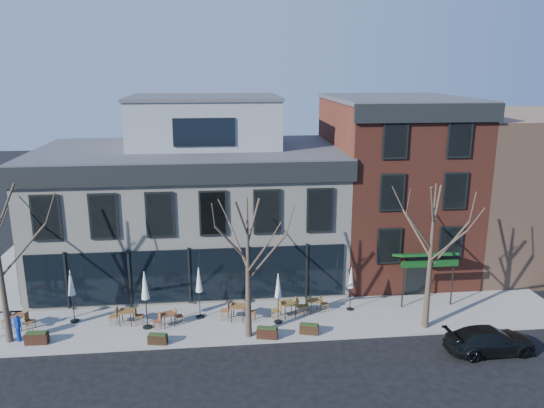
{
  "coord_description": "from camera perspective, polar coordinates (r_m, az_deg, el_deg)",
  "views": [
    {
      "loc": [
        1.65,
        -27.48,
        12.99
      ],
      "look_at": [
        4.78,
        2.0,
        5.28
      ],
      "focal_mm": 35.0,
      "sensor_mm": 36.0,
      "label": 1
    }
  ],
  "objects": [
    {
      "name": "call_box",
      "position": [
        28.8,
        -25.68,
        -11.87
      ],
      "size": [
        0.28,
        0.27,
        1.36
      ],
      "color": "#0C2A9D",
      "rests_on": "sidewalk_front"
    },
    {
      "name": "umbrella_1",
      "position": [
        27.41,
        -13.5,
        -8.83
      ],
      "size": [
        0.49,
        0.49,
        3.04
      ],
      "color": "black",
      "rests_on": "sidewalk_front"
    },
    {
      "name": "cafe_set_0",
      "position": [
        30.17,
        -25.62,
        -11.2
      ],
      "size": [
        1.73,
        0.8,
        0.89
      ],
      "color": "brown",
      "rests_on": "sidewalk_front"
    },
    {
      "name": "planter_1",
      "position": [
        26.64,
        -12.2,
        -13.99
      ],
      "size": [
        0.96,
        0.51,
        0.51
      ],
      "color": "black",
      "rests_on": "sidewalk_front"
    },
    {
      "name": "planter_3",
      "position": [
        27.0,
        4.01,
        -13.24
      ],
      "size": [
        1.0,
        0.62,
        0.52
      ],
      "color": "black",
      "rests_on": "sidewalk_front"
    },
    {
      "name": "corner_building",
      "position": [
        33.62,
        -8.57,
        0.17
      ],
      "size": [
        18.39,
        10.39,
        11.1
      ],
      "color": "beige",
      "rests_on": "ground"
    },
    {
      "name": "bg_building",
      "position": [
        40.51,
        25.91,
        1.71
      ],
      "size": [
        12.0,
        12.0,
        10.0
      ],
      "primitive_type": "cube",
      "color": "#8C664C",
      "rests_on": "ground"
    },
    {
      "name": "cafe_set_3",
      "position": [
        28.17,
        -3.66,
        -11.41
      ],
      "size": [
        1.95,
        0.91,
        1.0
      ],
      "color": "brown",
      "rests_on": "sidewalk_front"
    },
    {
      "name": "umbrella_4",
      "position": [
        29.05,
        8.5,
        -8.08
      ],
      "size": [
        0.39,
        0.39,
        2.46
      ],
      "color": "black",
      "rests_on": "sidewalk_front"
    },
    {
      "name": "tree_right",
      "position": [
        27.27,
        16.72,
        -5.28
      ],
      "size": [
        3.72,
        3.77,
        7.48
      ],
      "color": "#382B21",
      "rests_on": "sidewalk_front"
    },
    {
      "name": "umbrella_3",
      "position": [
        27.29,
        0.67,
        -9.05
      ],
      "size": [
        0.43,
        0.43,
        2.71
      ],
      "color": "black",
      "rests_on": "sidewalk_front"
    },
    {
      "name": "cafe_set_4",
      "position": [
        28.49,
        1.76,
        -11.11
      ],
      "size": [
        1.91,
        0.93,
        0.98
      ],
      "color": "brown",
      "rests_on": "sidewalk_front"
    },
    {
      "name": "cafe_set_2",
      "position": [
        28.08,
        -11.14,
        -11.96
      ],
      "size": [
        1.61,
        0.99,
        0.84
      ],
      "color": "brown",
      "rests_on": "sidewalk_front"
    },
    {
      "name": "parked_sedan",
      "position": [
        27.47,
        22.41,
        -13.41
      ],
      "size": [
        4.31,
        1.9,
        1.23
      ],
      "primitive_type": "imported",
      "rotation": [
        0.0,
        0.0,
        1.61
      ],
      "color": "black",
      "rests_on": "ground"
    },
    {
      "name": "sidewalk_side",
      "position": [
        38.14,
        -25.6,
        -6.73
      ],
      "size": [
        4.5,
        12.0,
        0.15
      ],
      "primitive_type": "cube",
      "color": "gray",
      "rests_on": "ground"
    },
    {
      "name": "cafe_set_1",
      "position": [
        28.71,
        -15.39,
        -11.5
      ],
      "size": [
        1.78,
        0.76,
        0.93
      ],
      "color": "brown",
      "rests_on": "sidewalk_front"
    },
    {
      "name": "red_brick_building",
      "position": [
        35.17,
        12.91,
        2.13
      ],
      "size": [
        8.2,
        11.78,
        11.18
      ],
      "color": "brown",
      "rests_on": "ground"
    },
    {
      "name": "tree_mid",
      "position": [
        25.35,
        -2.59,
        -6.72
      ],
      "size": [
        3.5,
        3.55,
        7.04
      ],
      "color": "#382B21",
      "rests_on": "sidewalk_front"
    },
    {
      "name": "planter_0",
      "position": [
        28.39,
        -23.99,
        -13.02
      ],
      "size": [
        1.07,
        0.46,
        0.59
      ],
      "color": "black",
      "rests_on": "sidewalk_front"
    },
    {
      "name": "ground",
      "position": [
        30.44,
        -8.75,
        -10.87
      ],
      "size": [
        120.0,
        120.0,
        0.0
      ],
      "primitive_type": "plane",
      "color": "black",
      "rests_on": "ground"
    },
    {
      "name": "planter_2",
      "position": [
        26.55,
        -0.52,
        -13.67
      ],
      "size": [
        1.08,
        0.62,
        0.57
      ],
      "color": "black",
      "rests_on": "sidewalk_front"
    },
    {
      "name": "umbrella_0",
      "position": [
        29.21,
        -20.8,
        -8.2
      ],
      "size": [
        0.46,
        0.46,
        2.85
      ],
      "color": "black",
      "rests_on": "sidewalk_front"
    },
    {
      "name": "cafe_set_5",
      "position": [
        29.1,
        4.55,
        -10.73
      ],
      "size": [
        1.61,
        0.7,
        0.83
      ],
      "color": "brown",
      "rests_on": "sidewalk_front"
    },
    {
      "name": "umbrella_2",
      "position": [
        28.06,
        -7.86,
        -8.37
      ],
      "size": [
        0.45,
        0.45,
        2.79
      ],
      "color": "black",
      "rests_on": "sidewalk_front"
    },
    {
      "name": "sidewalk_front",
      "position": [
        28.48,
        -2.24,
        -12.41
      ],
      "size": [
        33.5,
        4.7,
        0.15
      ],
      "primitive_type": "cube",
      "color": "gray",
      "rests_on": "ground"
    }
  ]
}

